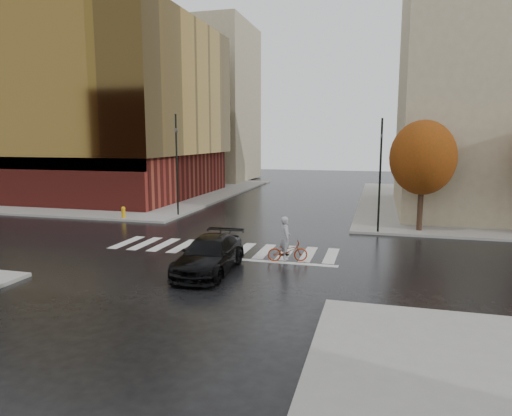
% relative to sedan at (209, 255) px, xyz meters
% --- Properties ---
extents(ground, '(120.00, 120.00, 0.00)m').
position_rel_sedan_xyz_m(ground, '(-0.81, 3.50, -0.73)').
color(ground, black).
rests_on(ground, ground).
extents(sidewalk_nw, '(30.00, 30.00, 0.15)m').
position_rel_sedan_xyz_m(sidewalk_nw, '(-21.81, 24.50, -0.66)').
color(sidewalk_nw, gray).
rests_on(sidewalk_nw, ground).
extents(crosswalk, '(12.00, 3.00, 0.01)m').
position_rel_sedan_xyz_m(crosswalk, '(-0.81, 4.00, -0.73)').
color(crosswalk, silver).
rests_on(crosswalk, ground).
extents(office_glass, '(27.00, 19.00, 16.00)m').
position_rel_sedan_xyz_m(office_glass, '(-22.81, 21.49, 7.54)').
color(office_glass, maroon).
rests_on(office_glass, sidewalk_nw).
extents(building_nw_far, '(14.00, 12.00, 20.00)m').
position_rel_sedan_xyz_m(building_nw_far, '(-16.81, 40.50, 9.42)').
color(building_nw_far, gray).
rests_on(building_nw_far, sidewalk_nw).
extents(tree_ne_a, '(3.80, 3.80, 6.50)m').
position_rel_sedan_xyz_m(tree_ne_a, '(9.19, 10.90, 3.72)').
color(tree_ne_a, black).
rests_on(tree_ne_a, sidewalk_ne).
extents(sedan, '(2.21, 5.12, 1.47)m').
position_rel_sedan_xyz_m(sedan, '(0.00, 0.00, 0.00)').
color(sedan, black).
rests_on(sedan, ground).
extents(cyclist, '(1.93, 1.12, 2.07)m').
position_rel_sedan_xyz_m(cyclist, '(2.82, 2.50, -0.03)').
color(cyclist, maroon).
rests_on(cyclist, ground).
extents(traffic_light_nw, '(0.20, 0.18, 7.12)m').
position_rel_sedan_xyz_m(traffic_light_nw, '(-7.11, 12.30, 3.45)').
color(traffic_light_nw, black).
rests_on(traffic_light_nw, sidewalk_nw).
extents(traffic_light_ne, '(0.14, 0.17, 6.58)m').
position_rel_sedan_xyz_m(traffic_light_ne, '(6.82, 9.80, 3.09)').
color(traffic_light_ne, black).
rests_on(traffic_light_ne, sidewalk_ne).
extents(fire_hydrant, '(0.28, 0.28, 0.80)m').
position_rel_sedan_xyz_m(fire_hydrant, '(-10.13, 10.00, -0.14)').
color(fire_hydrant, '#D4970C').
rests_on(fire_hydrant, sidewalk_nw).
extents(manhole, '(0.63, 0.63, 0.01)m').
position_rel_sedan_xyz_m(manhole, '(2.48, 3.56, -0.73)').
color(manhole, '#483719').
rests_on(manhole, ground).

